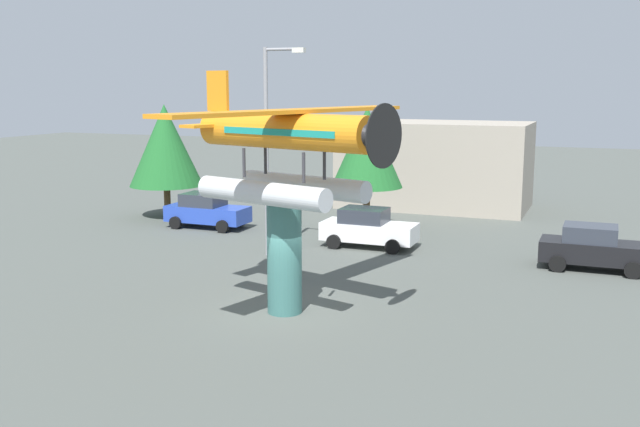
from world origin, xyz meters
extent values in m
plane|color=#4C514C|center=(0.00, 0.00, 0.00)|extent=(140.00, 140.00, 0.00)
cylinder|color=#386B66|center=(0.00, 0.00, 1.80)|extent=(1.10, 1.10, 3.60)
cylinder|color=silver|center=(-0.27, -0.96, 3.95)|extent=(4.81, 1.98, 0.70)
cylinder|color=#333338|center=(1.02, -0.81, 4.75)|extent=(0.12, 0.12, 0.90)
cylinder|color=#333338|center=(-1.29, -0.16, 4.75)|extent=(0.12, 0.12, 0.90)
cylinder|color=silver|center=(0.27, 0.96, 3.95)|extent=(4.81, 1.98, 0.70)
cylinder|color=#333338|center=(1.29, 0.16, 4.75)|extent=(0.12, 0.12, 0.90)
cylinder|color=#333338|center=(-1.02, 0.81, 4.75)|extent=(0.12, 0.12, 0.90)
cylinder|color=orange|center=(0.00, 0.00, 5.75)|extent=(6.27, 2.74, 1.10)
cube|color=teal|center=(0.19, -0.05, 5.75)|extent=(4.49, 2.28, 0.20)
cone|color=#262628|center=(3.13, -0.88, 5.75)|extent=(0.91, 1.04, 0.88)
cylinder|color=black|center=(3.51, -0.99, 5.75)|extent=(0.53, 1.74, 1.80)
cube|color=orange|center=(0.38, -0.11, 6.36)|extent=(3.88, 10.31, 0.12)
cube|color=orange|center=(-2.69, 0.76, 5.85)|extent=(1.43, 2.88, 0.10)
cube|color=orange|center=(-2.69, 0.76, 6.95)|extent=(0.90, 0.36, 1.30)
cube|color=#2847B7|center=(-9.46, 11.20, 0.72)|extent=(4.20, 1.70, 0.80)
cube|color=#2D333D|center=(-9.71, 11.20, 1.44)|extent=(2.00, 1.56, 0.64)
cylinder|color=black|center=(-8.11, 10.30, 0.32)|extent=(0.64, 0.22, 0.64)
cylinder|color=black|center=(-8.11, 12.10, 0.32)|extent=(0.64, 0.22, 0.64)
cylinder|color=black|center=(-10.81, 10.30, 0.32)|extent=(0.64, 0.22, 0.64)
cylinder|color=black|center=(-10.81, 12.10, 0.32)|extent=(0.64, 0.22, 0.64)
cube|color=white|center=(-0.44, 9.97, 0.72)|extent=(4.20, 1.70, 0.80)
cube|color=#2D333D|center=(-0.69, 9.97, 1.44)|extent=(2.00, 1.56, 0.64)
cylinder|color=black|center=(0.91, 9.07, 0.32)|extent=(0.64, 0.22, 0.64)
cylinder|color=black|center=(0.91, 10.87, 0.32)|extent=(0.64, 0.22, 0.64)
cylinder|color=black|center=(-1.79, 9.07, 0.32)|extent=(0.64, 0.22, 0.64)
cylinder|color=black|center=(-1.79, 10.87, 0.32)|extent=(0.64, 0.22, 0.64)
cube|color=black|center=(9.04, 9.45, 0.72)|extent=(4.20, 1.70, 0.80)
cube|color=#2D333D|center=(8.79, 9.45, 1.44)|extent=(2.00, 1.56, 0.64)
cylinder|color=black|center=(10.39, 8.55, 0.32)|extent=(0.64, 0.22, 0.64)
cylinder|color=black|center=(10.39, 10.35, 0.32)|extent=(0.64, 0.22, 0.64)
cylinder|color=black|center=(7.69, 8.55, 0.32)|extent=(0.64, 0.22, 0.64)
cylinder|color=black|center=(7.69, 10.35, 0.32)|extent=(0.64, 0.22, 0.64)
cylinder|color=gray|center=(-3.98, 6.90, 4.34)|extent=(0.18, 0.18, 8.67)
cylinder|color=gray|center=(-3.18, 6.90, 8.57)|extent=(1.60, 0.12, 0.12)
cube|color=silver|center=(-2.48, 6.90, 8.52)|extent=(0.50, 0.28, 0.20)
cube|color=#9E9384|center=(-0.27, 22.00, 2.52)|extent=(10.76, 5.95, 5.04)
cylinder|color=brown|center=(-13.09, 13.03, 0.88)|extent=(0.36, 0.36, 1.75)
cone|color=#1E6028|center=(-13.09, 13.03, 3.95)|extent=(3.96, 3.96, 4.40)
cylinder|color=brown|center=(-1.72, 13.39, 1.11)|extent=(0.36, 0.36, 2.22)
cone|color=#1E6028|center=(-1.72, 13.39, 4.18)|extent=(3.53, 3.53, 3.92)
camera|label=1|loc=(9.31, -20.09, 7.10)|focal=40.50mm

